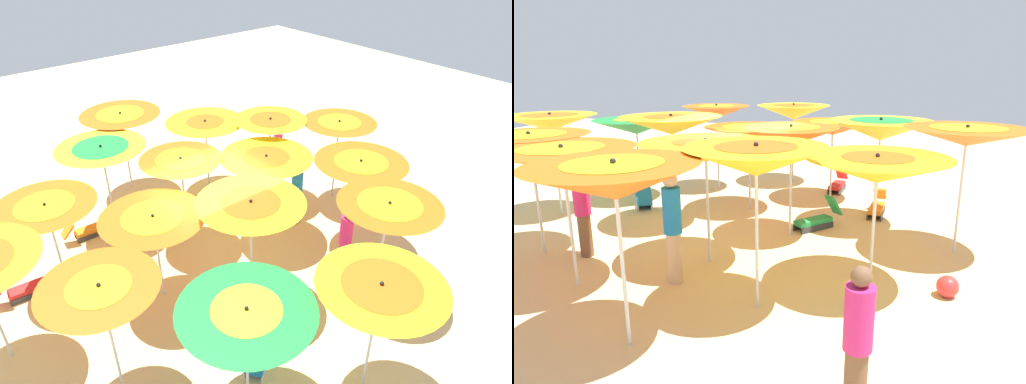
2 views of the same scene
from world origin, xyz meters
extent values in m
cube|color=beige|center=(0.00, 0.00, -0.02)|extent=(38.03, 38.03, 0.04)
cylinder|color=silver|center=(-4.31, -0.21, 1.09)|extent=(0.05, 0.05, 2.19)
cone|color=orange|center=(-4.31, -0.21, 2.19)|extent=(2.06, 2.06, 0.44)
cone|color=yellow|center=(-4.31, -0.21, 2.29)|extent=(1.17, 1.17, 0.25)
sphere|color=black|center=(-4.31, -0.21, 2.44)|extent=(0.07, 0.07, 0.07)
cylinder|color=silver|center=(-2.91, -1.51, 1.12)|extent=(0.05, 0.05, 2.23)
cone|color=yellow|center=(-2.91, -1.51, 2.23)|extent=(2.03, 2.03, 0.42)
cone|color=orange|center=(-2.91, -1.51, 2.33)|extent=(1.17, 1.17, 0.24)
sphere|color=black|center=(-2.91, -1.51, 2.47)|extent=(0.07, 0.07, 0.07)
cylinder|color=silver|center=(-1.77, -3.09, 0.98)|extent=(0.05, 0.05, 1.97)
cone|color=yellow|center=(-1.77, -3.09, 1.97)|extent=(2.28, 2.28, 0.41)
cone|color=orange|center=(-1.77, -3.09, 2.07)|extent=(1.12, 1.12, 0.20)
sphere|color=black|center=(-1.77, -3.09, 2.20)|extent=(0.07, 0.07, 0.07)
cylinder|color=silver|center=(0.13, -4.56, 1.13)|extent=(0.05, 0.05, 2.27)
cone|color=orange|center=(0.13, -4.56, 2.27)|extent=(2.27, 2.27, 0.34)
cone|color=yellow|center=(0.13, -4.56, 2.34)|extent=(1.33, 1.33, 0.20)
sphere|color=black|center=(0.13, -4.56, 2.47)|extent=(0.07, 0.07, 0.07)
cylinder|color=silver|center=(-3.09, 1.55, 1.08)|extent=(0.05, 0.05, 2.16)
cone|color=orange|center=(-3.09, 1.55, 2.16)|extent=(2.23, 2.23, 0.30)
cone|color=yellow|center=(-3.09, 1.55, 2.23)|extent=(1.27, 1.27, 0.17)
sphere|color=black|center=(-3.09, 1.55, 2.34)|extent=(0.07, 0.07, 0.07)
cylinder|color=silver|center=(-1.60, -0.16, 1.04)|extent=(0.05, 0.05, 2.08)
cone|color=yellow|center=(-1.60, -0.16, 2.08)|extent=(2.30, 2.30, 0.35)
cone|color=orange|center=(-1.60, -0.16, 2.17)|extent=(1.17, 1.17, 0.18)
sphere|color=black|center=(-1.60, -0.16, 2.28)|extent=(0.07, 0.07, 0.07)
cylinder|color=silver|center=(0.16, -1.26, 1.07)|extent=(0.05, 0.05, 2.14)
cone|color=orange|center=(0.16, -1.26, 2.14)|extent=(1.98, 1.98, 0.39)
cone|color=yellow|center=(0.16, -1.26, 2.22)|extent=(1.18, 1.18, 0.23)
sphere|color=black|center=(0.16, -1.26, 2.36)|extent=(0.07, 0.07, 0.07)
cylinder|color=silver|center=(1.41, -2.98, 1.08)|extent=(0.05, 0.05, 2.17)
cone|color=yellow|center=(1.41, -2.98, 2.17)|extent=(2.23, 2.23, 0.45)
cone|color=#1E8C38|center=(1.41, -2.98, 2.26)|extent=(1.37, 1.37, 0.28)
sphere|color=black|center=(1.41, -2.98, 2.42)|extent=(0.07, 0.07, 0.07)
cylinder|color=silver|center=(-2.09, 3.10, 1.07)|extent=(0.05, 0.05, 2.15)
cone|color=orange|center=(-2.09, 3.10, 2.15)|extent=(2.15, 2.15, 0.34)
cone|color=yellow|center=(-2.09, 3.10, 2.22)|extent=(1.30, 1.30, 0.21)
sphere|color=black|center=(-2.09, 3.10, 2.35)|extent=(0.07, 0.07, 0.07)
cylinder|color=silver|center=(0.19, 1.44, 1.13)|extent=(0.05, 0.05, 2.27)
cone|color=yellow|center=(0.19, 1.44, 2.27)|extent=(2.23, 2.23, 0.40)
cone|color=orange|center=(0.19, 1.44, 2.37)|extent=(1.21, 1.21, 0.22)
sphere|color=black|center=(0.19, 1.44, 2.50)|extent=(0.07, 0.07, 0.07)
cylinder|color=silver|center=(1.72, 0.16, 0.98)|extent=(0.05, 0.05, 1.96)
cone|color=orange|center=(1.72, 0.16, 1.96)|extent=(2.19, 2.19, 0.30)
cone|color=yellow|center=(1.72, 0.16, 2.03)|extent=(1.27, 1.27, 0.18)
sphere|color=black|center=(1.72, 0.16, 2.14)|extent=(0.07, 0.07, 0.07)
cylinder|color=silver|center=(3.27, -1.66, 0.97)|extent=(0.05, 0.05, 1.94)
cone|color=orange|center=(3.27, -1.66, 1.94)|extent=(2.15, 2.15, 0.36)
cone|color=yellow|center=(3.27, -1.66, 2.02)|extent=(1.22, 1.22, 0.21)
sphere|color=black|center=(3.27, -1.66, 2.15)|extent=(0.07, 0.07, 0.07)
cylinder|color=silver|center=(0.07, 4.52, 1.12)|extent=(0.05, 0.05, 2.25)
cone|color=yellow|center=(0.07, 4.52, 2.25)|extent=(2.11, 2.11, 0.37)
cone|color=orange|center=(0.07, 4.52, 2.32)|extent=(1.28, 1.28, 0.22)
sphere|color=black|center=(0.07, 4.52, 2.46)|extent=(0.07, 0.07, 0.07)
cylinder|color=silver|center=(1.86, 3.38, 0.99)|extent=(0.05, 0.05, 1.97)
cone|color=#1E8C38|center=(1.86, 3.38, 1.97)|extent=(2.24, 2.24, 0.39)
cone|color=yellow|center=(1.86, 3.38, 2.08)|extent=(1.13, 1.13, 0.20)
sphere|color=black|center=(1.86, 3.38, 2.20)|extent=(0.07, 0.07, 0.07)
cylinder|color=silver|center=(3.48, 1.74, 1.13)|extent=(0.05, 0.05, 2.26)
cone|color=orange|center=(3.48, 1.74, 2.26)|extent=(1.94, 1.94, 0.35)
cone|color=yellow|center=(3.48, 1.74, 2.35)|extent=(1.01, 1.01, 0.18)
sphere|color=black|center=(3.48, 1.74, 2.47)|extent=(0.07, 0.07, 0.07)
cylinder|color=silver|center=(4.86, -0.22, 1.09)|extent=(0.05, 0.05, 2.18)
cone|color=yellow|center=(4.86, -0.22, 2.18)|extent=(2.22, 2.22, 0.43)
cone|color=orange|center=(4.86, -0.22, 2.28)|extent=(1.31, 1.31, 0.25)
sphere|color=black|center=(4.86, -0.22, 2.43)|extent=(0.07, 0.07, 0.07)
cube|color=#333338|center=(0.60, -1.79, 0.07)|extent=(0.70, 0.61, 0.14)
cube|color=#333338|center=(0.80, -1.56, 0.07)|extent=(0.70, 0.61, 0.14)
cube|color=green|center=(0.70, -1.67, 0.19)|extent=(0.87, 0.81, 0.10)
cube|color=green|center=(1.14, -2.05, 0.46)|extent=(0.44, 0.44, 0.47)
cube|color=silver|center=(1.13, 3.07, 0.07)|extent=(0.76, 0.56, 0.14)
cube|color=silver|center=(1.33, 2.79, 0.07)|extent=(0.76, 0.56, 0.14)
cube|color=#1972B7|center=(1.23, 2.93, 0.19)|extent=(0.94, 0.81, 0.10)
cube|color=#1972B7|center=(0.71, 2.57, 0.42)|extent=(0.52, 0.51, 0.40)
cube|color=#333338|center=(4.03, -1.89, 0.07)|extent=(0.88, 0.13, 0.14)
cube|color=#333338|center=(4.06, -1.58, 0.07)|extent=(0.88, 0.13, 0.14)
cube|color=red|center=(4.05, -1.73, 0.19)|extent=(0.91, 0.40, 0.10)
cube|color=red|center=(4.62, -1.79, 0.39)|extent=(0.35, 0.34, 0.34)
cube|color=#333338|center=(2.05, -3.13, 0.07)|extent=(0.89, 0.10, 0.14)
cube|color=#333338|center=(2.07, -2.82, 0.07)|extent=(0.89, 0.10, 0.14)
cube|color=orange|center=(2.06, -2.97, 0.19)|extent=(0.91, 0.37, 0.10)
cube|color=orange|center=(2.66, -3.01, 0.40)|extent=(0.36, 0.33, 0.35)
cylinder|color=brown|center=(-4.73, -3.14, 0.39)|extent=(0.24, 0.24, 0.78)
cylinder|color=#D82672|center=(-4.73, -3.14, 1.12)|extent=(0.30, 0.30, 0.68)
sphere|color=brown|center=(-4.73, -3.14, 1.56)|extent=(0.21, 0.21, 0.21)
cylinder|color=#D8A87F|center=(-2.50, 0.06, 0.44)|extent=(0.24, 0.24, 0.88)
cylinder|color=#1972BF|center=(-2.50, 0.06, 1.26)|extent=(0.30, 0.30, 0.77)
sphere|color=#D8A87F|center=(-2.50, 0.06, 1.76)|extent=(0.24, 0.24, 0.24)
cylinder|color=brown|center=(-1.97, 2.21, 0.41)|extent=(0.24, 0.24, 0.83)
cylinder|color=#D82672|center=(-1.97, 2.21, 1.19)|extent=(0.30, 0.30, 0.72)
sphere|color=brown|center=(-1.97, 2.21, 1.66)|extent=(0.22, 0.22, 0.22)
sphere|color=red|center=(-1.78, -4.28, 0.17)|extent=(0.35, 0.35, 0.35)
camera|label=1|loc=(4.92, 7.30, 7.40)|focal=31.90mm
camera|label=2|loc=(-8.74, -3.39, 3.47)|focal=31.71mm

